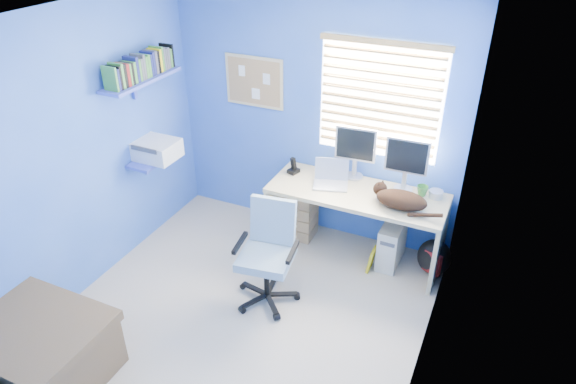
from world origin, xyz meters
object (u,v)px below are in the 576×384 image
at_px(laptop, 331,176).
at_px(tower_pc, 392,243).
at_px(desk, 355,224).
at_px(cat, 402,200).
at_px(office_chair, 268,266).

xyz_separation_m(laptop, tower_pc, (0.65, 0.04, -0.62)).
distance_m(desk, cat, 0.64).
distance_m(laptop, cat, 0.73).
height_order(desk, cat, cat).
relative_size(tower_pc, office_chair, 0.48).
xyz_separation_m(cat, tower_pc, (-0.07, 0.15, -0.60)).
xyz_separation_m(desk, office_chair, (-0.50, -0.92, -0.02)).
distance_m(desk, tower_pc, 0.41).
height_order(cat, office_chair, office_chair).
distance_m(cat, office_chair, 1.33).
relative_size(cat, office_chair, 0.49).
xyz_separation_m(laptop, office_chair, (-0.23, -0.92, -0.50)).
bearing_deg(office_chair, laptop, 76.17).
relative_size(laptop, tower_pc, 0.73).
bearing_deg(tower_pc, desk, -172.34).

